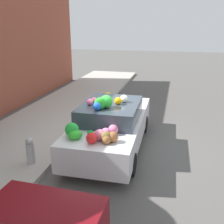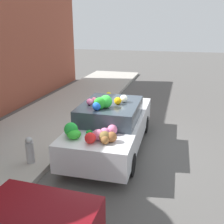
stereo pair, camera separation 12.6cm
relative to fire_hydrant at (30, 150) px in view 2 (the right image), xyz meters
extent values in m
plane|color=#565451|center=(1.65, -1.60, -0.49)|extent=(60.00, 60.00, 0.00)
cube|color=#B2ADA3|center=(1.65, 1.10, -0.42)|extent=(24.00, 3.20, 0.14)
cylinder|color=#B2B2B7|center=(0.00, 0.00, -0.07)|extent=(0.20, 0.20, 0.55)
sphere|color=#B2B2B7|center=(0.00, 0.00, 0.26)|extent=(0.18, 0.18, 0.18)
cube|color=silver|center=(1.65, -1.70, 0.14)|extent=(4.43, 1.81, 0.69)
cube|color=#333D47|center=(1.48, -1.70, 0.71)|extent=(2.01, 1.57, 0.45)
cylinder|color=black|center=(3.00, -0.87, -0.20)|extent=(0.57, 0.19, 0.56)
cylinder|color=black|center=(3.03, -2.47, -0.20)|extent=(0.57, 0.19, 0.56)
cylinder|color=black|center=(0.27, -0.92, -0.20)|extent=(0.57, 0.19, 0.56)
cylinder|color=black|center=(0.30, -2.52, -0.20)|extent=(0.57, 0.19, 0.56)
sphere|color=orange|center=(2.68, -1.81, 0.59)|extent=(0.30, 0.30, 0.21)
sphere|color=pink|center=(0.18, -1.92, 0.60)|extent=(0.33, 0.33, 0.24)
ellipsoid|color=green|center=(-0.04, -1.24, 0.58)|extent=(0.43, 0.41, 0.20)
sphere|color=red|center=(-0.19, -1.69, 0.61)|extent=(0.27, 0.27, 0.25)
sphere|color=#985C26|center=(2.66, -1.03, 0.59)|extent=(0.30, 0.30, 0.23)
ellipsoid|color=brown|center=(2.78, -1.04, 0.57)|extent=(0.30, 0.30, 0.17)
ellipsoid|color=red|center=(2.52, -1.29, 0.56)|extent=(0.24, 0.24, 0.16)
ellipsoid|color=green|center=(0.31, -1.49, 0.53)|extent=(0.18, 0.19, 0.09)
sphere|color=olive|center=(-0.05, -1.98, 0.61)|extent=(0.36, 0.36, 0.26)
sphere|color=orange|center=(2.58, -1.96, 0.55)|extent=(0.20, 0.20, 0.14)
sphere|color=pink|center=(1.16, -1.21, 1.02)|extent=(0.23, 0.23, 0.18)
ellipsoid|color=black|center=(3.25, -1.23, 0.59)|extent=(0.45, 0.45, 0.22)
sphere|color=green|center=(0.08, -1.12, 0.65)|extent=(0.37, 0.37, 0.33)
sphere|color=green|center=(1.04, -1.69, 1.10)|extent=(0.36, 0.36, 0.34)
ellipsoid|color=green|center=(0.88, -1.58, 1.09)|extent=(0.32, 0.37, 0.31)
sphere|color=#935F30|center=(-0.15, -2.02, 0.58)|extent=(0.27, 0.27, 0.19)
sphere|color=#EDA10D|center=(1.41, -1.92, 1.03)|extent=(0.25, 0.25, 0.20)
ellipsoid|color=pink|center=(0.02, -1.81, 0.61)|extent=(0.27, 0.29, 0.26)
sphere|color=pink|center=(0.42, -2.03, 0.60)|extent=(0.30, 0.30, 0.24)
sphere|color=#985C31|center=(0.00, -2.13, 0.60)|extent=(0.30, 0.30, 0.24)
sphere|color=white|center=(1.65, -2.03, 1.04)|extent=(0.30, 0.30, 0.21)
sphere|color=pink|center=(1.44, -1.24, 1.00)|extent=(0.19, 0.19, 0.14)
sphere|color=yellow|center=(3.57, -1.06, 0.59)|extent=(0.28, 0.28, 0.21)
sphere|color=blue|center=(3.15, -1.61, 0.57)|extent=(0.24, 0.24, 0.17)
sphere|color=blue|center=(0.78, -1.53, 1.04)|extent=(0.29, 0.29, 0.21)
camera|label=1|loc=(-5.22, -3.40, 2.99)|focal=42.00mm
camera|label=2|loc=(-5.18, -3.52, 2.99)|focal=42.00mm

